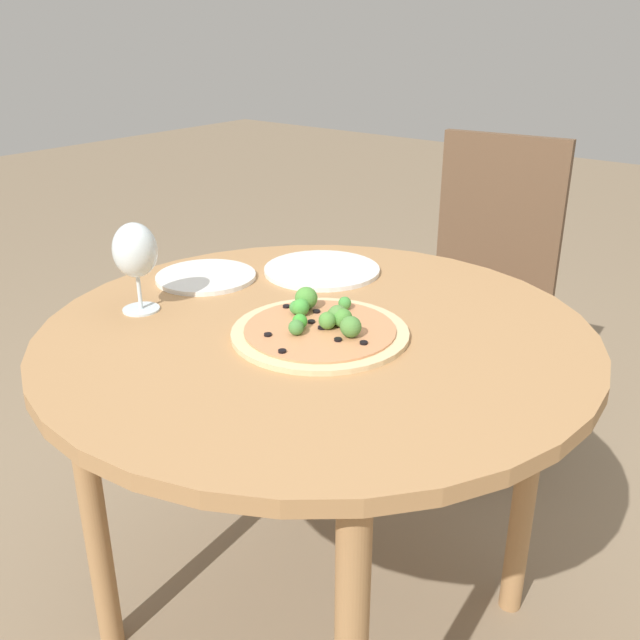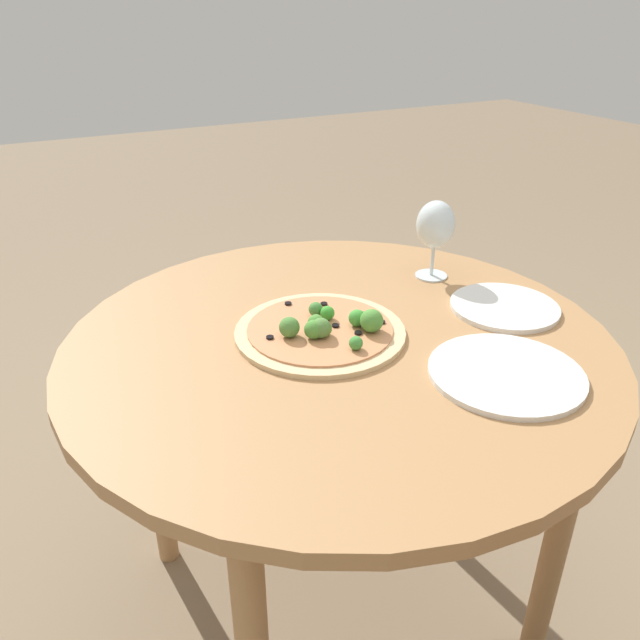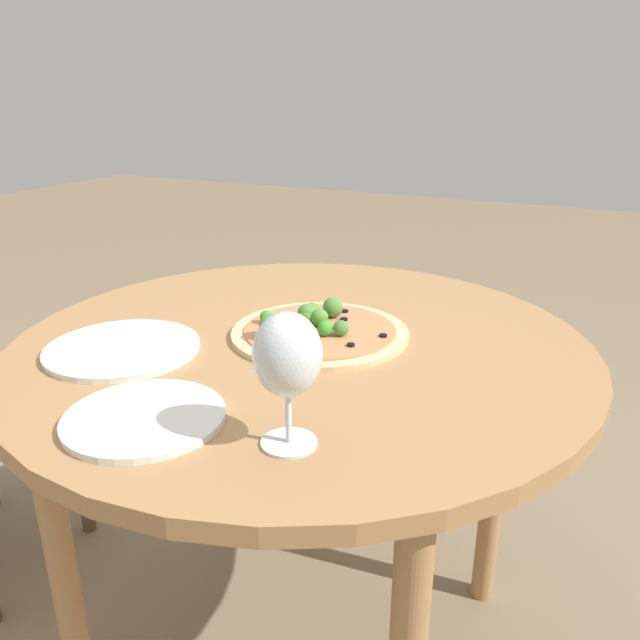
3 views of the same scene
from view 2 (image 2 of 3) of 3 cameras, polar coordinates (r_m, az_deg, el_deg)
The scene contains 6 objects.
ground_plane at distance 1.65m, azimuth 1.38°, elevation -24.20°, with size 12.00×12.00×0.00m, color #847056.
dining_table at distance 1.21m, azimuth 1.72°, elevation -4.91°, with size 1.03×1.03×0.73m.
pizza at distance 1.17m, azimuth 0.27°, elevation -0.85°, with size 0.32×0.32×0.06m.
wine_glass at distance 1.40m, azimuth 10.51°, elevation 8.43°, with size 0.09×0.09×0.18m.
plate_near at distance 1.10m, azimuth 16.64°, elevation -4.69°, with size 0.26×0.26×0.01m.
plate_far at distance 1.32m, azimuth 16.50°, elevation 1.17°, with size 0.22×0.22×0.01m.
Camera 2 is at (-0.89, 0.50, 1.30)m, focal length 35.00 mm.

